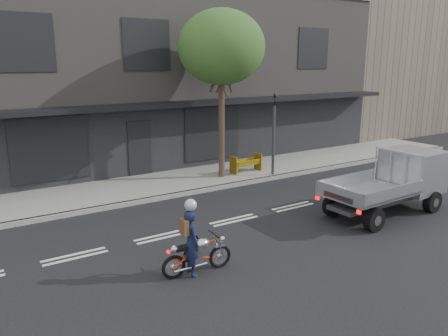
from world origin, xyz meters
TOP-DOWN VIEW (x-y plane):
  - ground at (0.00, 0.00)m, footprint 80.00×80.00m
  - sidewalk at (0.00, 4.70)m, footprint 32.00×3.20m
  - kerb at (0.00, 3.10)m, footprint 32.00×0.20m
  - building_main at (0.00, 11.30)m, footprint 26.00×10.00m
  - building_neighbour at (20.00, 11.30)m, footprint 14.00×10.00m
  - street_tree at (2.20, 4.20)m, footprint 3.40×3.40m
  - traffic_light_pole at (4.20, 3.35)m, footprint 0.12×0.12m
  - motorcycle at (-2.62, -2.40)m, footprint 1.74×0.51m
  - rider at (-2.77, -2.40)m, footprint 0.41×0.59m
  - flatbed_ute at (5.36, -2.06)m, footprint 4.40×1.91m
  - construction_barrier at (3.51, 4.11)m, footprint 1.43×0.68m

SIDE VIEW (x-z plane):
  - ground at x=0.00m, z-range 0.00..0.00m
  - sidewalk at x=0.00m, z-range 0.00..0.15m
  - kerb at x=0.00m, z-range 0.00..0.15m
  - motorcycle at x=-2.62m, z-range 0.01..0.91m
  - construction_barrier at x=3.51m, z-range 0.15..0.93m
  - rider at x=-2.77m, z-range 0.00..1.55m
  - flatbed_ute at x=5.36m, z-range 0.14..2.16m
  - traffic_light_pole at x=4.20m, z-range -0.10..3.40m
  - building_main at x=0.00m, z-range 0.00..8.00m
  - building_neighbour at x=20.00m, z-range 0.00..10.00m
  - street_tree at x=2.20m, z-range 1.90..8.65m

